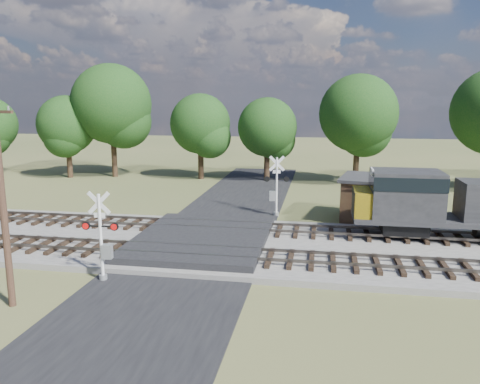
% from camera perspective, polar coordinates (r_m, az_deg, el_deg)
% --- Properties ---
extents(ground, '(160.00, 160.00, 0.00)m').
position_cam_1_polar(ground, '(25.44, -4.91, -6.88)').
color(ground, '#47512B').
rests_on(ground, ground).
extents(ballast_bed, '(140.00, 10.00, 0.30)m').
position_cam_1_polar(ballast_bed, '(25.36, 17.99, -7.10)').
color(ballast_bed, gray).
rests_on(ballast_bed, ground).
extents(road, '(7.00, 60.00, 0.08)m').
position_cam_1_polar(road, '(25.43, -4.92, -6.79)').
color(road, black).
rests_on(road, ground).
extents(crossing_panel, '(7.00, 9.00, 0.62)m').
position_cam_1_polar(crossing_panel, '(25.81, -4.64, -5.88)').
color(crossing_panel, '#262628').
rests_on(crossing_panel, ground).
extents(track_near, '(140.00, 2.60, 0.33)m').
position_cam_1_polar(track_near, '(22.85, 1.44, -7.85)').
color(track_near, black).
rests_on(track_near, ballast_bed).
extents(track_far, '(140.00, 2.60, 0.33)m').
position_cam_1_polar(track_far, '(27.58, 2.98, -4.53)').
color(track_far, black).
rests_on(track_far, ballast_bed).
extents(crossing_signal_near, '(1.63, 0.35, 4.05)m').
position_cam_1_polar(crossing_signal_near, '(21.26, -16.35, -6.17)').
color(crossing_signal_near, silver).
rests_on(crossing_signal_near, ground).
extents(crossing_signal_far, '(1.69, 0.40, 4.20)m').
position_cam_1_polar(crossing_signal_far, '(31.97, 4.32, 0.08)').
color(crossing_signal_far, silver).
rests_on(crossing_signal_far, ground).
extents(utility_pole, '(1.90, 0.65, 7.96)m').
position_cam_1_polar(utility_pole, '(19.45, -27.00, -0.81)').
color(utility_pole, '#372419').
rests_on(utility_pole, ground).
extents(equipment_shed, '(5.14, 5.14, 2.98)m').
position_cam_1_polar(equipment_shed, '(31.79, 16.20, -0.84)').
color(equipment_shed, '#4F3121').
rests_on(equipment_shed, ground).
extents(treeline, '(79.32, 10.94, 11.73)m').
position_cam_1_polar(treeline, '(44.88, 17.00, 9.09)').
color(treeline, black).
rests_on(treeline, ground).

